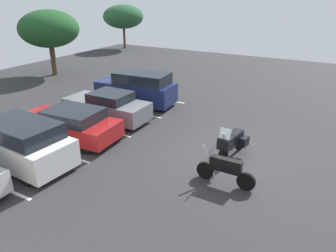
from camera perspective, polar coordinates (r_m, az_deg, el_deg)
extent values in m
cube|color=#2D2D30|center=(12.91, 10.92, -6.04)|extent=(44.00, 44.00, 0.10)
cylinder|color=black|center=(12.40, 9.73, -5.22)|extent=(0.68, 0.22, 0.67)
cylinder|color=black|center=(13.59, 12.70, -2.87)|extent=(0.68, 0.22, 0.67)
cube|color=black|center=(12.80, 11.43, -2.28)|extent=(1.14, 0.56, 0.50)
cylinder|color=#B2B2B7|center=(12.31, 10.13, -3.28)|extent=(0.52, 0.15, 1.13)
cylinder|color=black|center=(12.19, 10.45, -1.30)|extent=(0.13, 0.62, 0.04)
cube|color=black|center=(12.27, 10.10, -3.07)|extent=(0.51, 0.54, 0.45)
cube|color=#B2C1CC|center=(12.05, 10.13, -1.36)|extent=(0.23, 0.46, 0.39)
cube|color=black|center=(13.00, 13.38, -2.67)|extent=(0.47, 0.30, 0.36)
cube|color=black|center=(13.26, 10.73, -1.92)|extent=(0.47, 0.30, 0.36)
cylinder|color=black|center=(11.41, 6.64, -7.79)|extent=(0.13, 0.63, 0.63)
cylinder|color=black|center=(11.01, 13.69, -9.57)|extent=(0.13, 0.63, 0.63)
cube|color=black|center=(10.98, 10.24, -6.83)|extent=(0.26, 1.10, 0.47)
cylinder|color=#B2B2B7|center=(11.17, 7.30, -6.15)|extent=(0.08, 0.50, 1.10)
cylinder|color=black|center=(10.94, 7.79, -4.29)|extent=(0.62, 0.05, 0.04)
cube|color=silver|center=(14.42, -20.98, -3.80)|extent=(0.12, 4.89, 0.01)
cube|color=silver|center=(16.08, -13.75, -0.12)|extent=(0.12, 4.89, 0.01)
cube|color=silver|center=(18.00, -7.97, 2.82)|extent=(0.12, 4.89, 0.01)
cube|color=silver|center=(20.11, -3.34, 5.15)|extent=(0.12, 4.89, 0.01)
cube|color=white|center=(13.39, -25.09, -3.29)|extent=(2.15, 4.73, 0.99)
cube|color=black|center=(12.77, -24.68, -0.56)|extent=(1.90, 2.99, 0.58)
cylinder|color=black|center=(15.17, -25.63, -2.01)|extent=(0.25, 0.61, 0.60)
cylinder|color=black|center=(11.97, -23.78, -8.27)|extent=(0.25, 0.61, 0.60)
cylinder|color=black|center=(12.78, -17.86, -5.34)|extent=(0.25, 0.61, 0.60)
cube|color=maroon|center=(14.85, -17.37, -0.01)|extent=(2.24, 4.79, 0.72)
cube|color=black|center=(14.38, -16.48, 1.93)|extent=(1.93, 2.44, 0.47)
cylinder|color=black|center=(15.50, -23.68, -0.92)|extent=(0.27, 0.73, 0.72)
cylinder|color=black|center=(16.53, -19.48, 1.16)|extent=(0.27, 0.73, 0.72)
cylinder|color=black|center=(13.39, -14.52, -3.32)|extent=(0.27, 0.73, 0.72)
cylinder|color=black|center=(14.58, -10.45, -0.75)|extent=(0.27, 0.73, 0.72)
cube|color=slate|center=(16.57, -10.83, 3.11)|extent=(1.78, 4.45, 0.84)
cube|color=black|center=(16.18, -10.16, 5.10)|extent=(1.62, 1.91, 0.45)
cylinder|color=black|center=(17.14, -16.24, 2.14)|extent=(0.22, 0.61, 0.61)
cylinder|color=black|center=(18.15, -12.99, 3.62)|extent=(0.22, 0.61, 0.61)
cylinder|color=black|center=(15.25, -8.09, 0.28)|extent=(0.22, 0.61, 0.61)
cylinder|color=black|center=(16.38, -5.00, 2.03)|extent=(0.22, 0.61, 0.61)
cube|color=navy|center=(18.75, -5.74, 6.13)|extent=(2.16, 4.66, 1.08)
cube|color=black|center=(18.31, -4.64, 8.50)|extent=(1.90, 3.14, 0.61)
cylinder|color=black|center=(19.07, -10.90, 4.76)|extent=(0.27, 0.64, 0.62)
cylinder|color=black|center=(20.30, -8.36, 6.03)|extent=(0.27, 0.64, 0.62)
cylinder|color=black|center=(17.52, -2.61, 3.52)|extent=(0.27, 0.64, 0.62)
cylinder|color=black|center=(18.84, -0.42, 4.95)|extent=(0.27, 0.64, 0.62)
cylinder|color=#4C3823|center=(27.03, -19.67, 10.79)|extent=(0.39, 0.39, 2.12)
ellipsoid|color=#1E4C23|center=(26.69, -20.38, 15.90)|extent=(4.46, 4.46, 2.76)
cylinder|color=#4C3823|center=(38.54, -7.76, 15.16)|extent=(0.26, 0.26, 2.17)
ellipsoid|color=#23512D|center=(38.31, -7.95, 18.69)|extent=(4.49, 4.49, 2.59)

